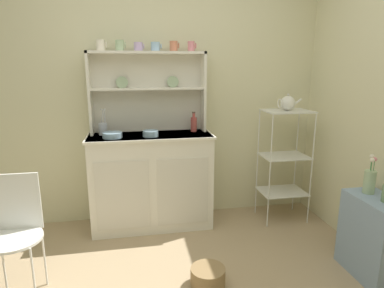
% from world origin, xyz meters
% --- Properties ---
extents(wall_back, '(3.84, 0.05, 2.50)m').
position_xyz_m(wall_back, '(0.00, 1.62, 1.25)').
color(wall_back, beige).
rests_on(wall_back, ground).
extents(hutch_cabinet, '(1.16, 0.45, 0.91)m').
position_xyz_m(hutch_cabinet, '(-0.12, 1.37, 0.47)').
color(hutch_cabinet, white).
rests_on(hutch_cabinet, ground).
extents(hutch_shelf_unit, '(1.09, 0.18, 0.76)m').
position_xyz_m(hutch_shelf_unit, '(-0.12, 1.53, 1.35)').
color(hutch_shelf_unit, silver).
rests_on(hutch_shelf_unit, hutch_cabinet).
extents(bakers_rack, '(0.45, 0.34, 1.12)m').
position_xyz_m(bakers_rack, '(1.20, 1.28, 0.70)').
color(bakers_rack, silver).
rests_on(bakers_rack, ground).
extents(side_shelf_blue, '(0.28, 0.48, 0.61)m').
position_xyz_m(side_shelf_blue, '(1.44, 0.26, 0.31)').
color(side_shelf_blue, '#849EBC').
rests_on(side_shelf_blue, ground).
extents(wire_chair, '(0.36, 0.36, 0.85)m').
position_xyz_m(wire_chair, '(-1.07, 0.50, 0.52)').
color(wire_chair, white).
rests_on(wire_chair, ground).
extents(floor_basket, '(0.25, 0.25, 0.14)m').
position_xyz_m(floor_basket, '(0.21, 0.36, 0.07)').
color(floor_basket, '#93754C').
rests_on(floor_basket, ground).
extents(cup_cream_0, '(0.09, 0.08, 0.09)m').
position_xyz_m(cup_cream_0, '(-0.52, 1.49, 1.72)').
color(cup_cream_0, silver).
rests_on(cup_cream_0, hutch_shelf_unit).
extents(cup_sage_1, '(0.09, 0.08, 0.09)m').
position_xyz_m(cup_sage_1, '(-0.36, 1.49, 1.72)').
color(cup_sage_1, '#9EB78E').
rests_on(cup_sage_1, hutch_shelf_unit).
extents(cup_lilac_2, '(0.09, 0.08, 0.08)m').
position_xyz_m(cup_lilac_2, '(-0.19, 1.49, 1.71)').
color(cup_lilac_2, '#B79ECC').
rests_on(cup_lilac_2, hutch_shelf_unit).
extents(cup_sky_3, '(0.10, 0.08, 0.08)m').
position_xyz_m(cup_sky_3, '(-0.04, 1.49, 1.71)').
color(cup_sky_3, '#8EB2D1').
rests_on(cup_sky_3, hutch_shelf_unit).
extents(cup_terracotta_4, '(0.09, 0.07, 0.09)m').
position_xyz_m(cup_terracotta_4, '(0.13, 1.49, 1.72)').
color(cup_terracotta_4, '#C67556').
rests_on(cup_terracotta_4, hutch_shelf_unit).
extents(cup_rose_5, '(0.08, 0.06, 0.09)m').
position_xyz_m(cup_rose_5, '(0.30, 1.49, 1.72)').
color(cup_rose_5, '#D17A84').
rests_on(cup_rose_5, hutch_shelf_unit).
extents(bowl_mixing_large, '(0.17, 0.17, 0.05)m').
position_xyz_m(bowl_mixing_large, '(-0.46, 1.29, 0.94)').
color(bowl_mixing_large, '#8EB2D1').
rests_on(bowl_mixing_large, hutch_cabinet).
extents(bowl_floral_medium, '(0.14, 0.14, 0.05)m').
position_xyz_m(bowl_floral_medium, '(-0.12, 1.29, 0.94)').
color(bowl_floral_medium, '#8EB2D1').
rests_on(bowl_floral_medium, hutch_cabinet).
extents(jam_bottle, '(0.06, 0.06, 0.19)m').
position_xyz_m(jam_bottle, '(0.31, 1.45, 0.99)').
color(jam_bottle, '#B74C47').
rests_on(jam_bottle, hutch_cabinet).
extents(utensil_jar, '(0.08, 0.08, 0.24)m').
position_xyz_m(utensil_jar, '(-0.55, 1.45, 0.97)').
color(utensil_jar, '#B2B7C6').
rests_on(utensil_jar, hutch_cabinet).
extents(porcelain_teapot, '(0.23, 0.14, 0.16)m').
position_xyz_m(porcelain_teapot, '(1.20, 1.28, 1.19)').
color(porcelain_teapot, white).
rests_on(porcelain_teapot, bakers_rack).
extents(flower_vase, '(0.08, 0.08, 0.30)m').
position_xyz_m(flower_vase, '(1.44, 0.38, 0.71)').
color(flower_vase, '#9EB78E').
rests_on(flower_vase, side_shelf_blue).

